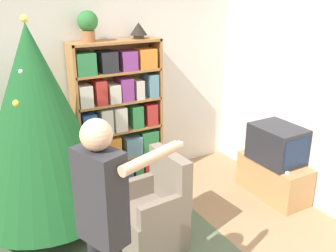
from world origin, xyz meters
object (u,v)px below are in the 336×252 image
bookshelf (119,118)px  table_lamp (139,29)px  television (277,144)px  armchair (154,215)px  standing_person (104,220)px  christmas_tree (38,122)px  potted_plant (88,24)px

bookshelf → table_lamp: table_lamp is taller
television → bookshelf: bearing=141.9°
bookshelf → television: bookshelf is taller
armchair → standing_person: bearing=-47.8°
bookshelf → christmas_tree: christmas_tree is taller
television → table_lamp: table_lamp is taller
bookshelf → potted_plant: potted_plant is taller
bookshelf → christmas_tree: size_ratio=0.84×
armchair → table_lamp: table_lamp is taller
armchair → bookshelf: bearing=167.4°
table_lamp → bookshelf: bearing=-178.2°
television → potted_plant: (-1.77, 1.16, 1.33)m
christmas_tree → potted_plant: 1.17m
table_lamp → armchair: bearing=-111.4°
television → standing_person: 2.60m
bookshelf → television: bearing=-38.1°
armchair → table_lamp: bearing=155.1°
bookshelf → armchair: 1.39m
potted_plant → table_lamp: size_ratio=1.64×
bookshelf → armchair: size_ratio=1.96×
bookshelf → table_lamp: (0.29, 0.01, 1.02)m
standing_person → potted_plant: size_ratio=5.05×
bookshelf → potted_plant: bearing=178.2°
television → standing_person: size_ratio=0.35×
christmas_tree → potted_plant: (0.70, 0.40, 0.85)m
television → potted_plant: size_ratio=1.78×
bookshelf → potted_plant: size_ratio=5.49×
potted_plant → christmas_tree: bearing=-150.3°
potted_plant → table_lamp: potted_plant is taller
bookshelf → standing_person: bookshelf is taller
armchair → table_lamp: 2.08m
television → armchair: (-1.67, -0.10, -0.34)m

